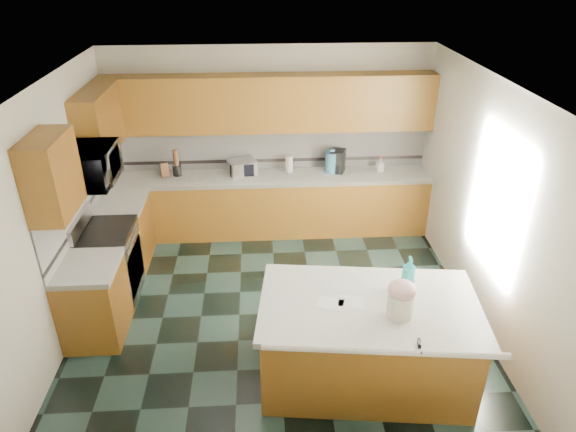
{
  "coord_description": "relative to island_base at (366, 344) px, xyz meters",
  "views": [
    {
      "loc": [
        -0.17,
        -4.84,
        3.88
      ],
      "look_at": [
        0.15,
        0.35,
        1.12
      ],
      "focal_mm": 32.0,
      "sensor_mm": 36.0,
      "label": 1
    }
  ],
  "objects": [
    {
      "name": "clamp_handle",
      "position": [
        0.29,
        -0.64,
        0.48
      ],
      "size": [
        0.01,
        0.06,
        0.01
      ],
      "primitive_type": "cylinder",
      "rotation": [
        1.57,
        0.0,
        0.0
      ],
      "color": "black",
      "rests_on": "island_top"
    },
    {
      "name": "water_jug",
      "position": [
        0.06,
        3.12,
        0.64
      ],
      "size": [
        0.19,
        0.19,
        0.31
      ],
      "primitive_type": "cylinder",
      "color": "teal",
      "rests_on": "back_countertop"
    },
    {
      "name": "left_backsplash",
      "position": [
        -3.12,
        1.61,
        0.81
      ],
      "size": [
        0.02,
        2.3,
        0.63
      ],
      "primitive_type": "cube",
      "color": "silver",
      "rests_on": "wall_left"
    },
    {
      "name": "treat_jar_knob_end_l",
      "position": [
        0.19,
        -0.19,
        0.82
      ],
      "size": [
        0.04,
        0.04,
        0.04
      ],
      "primitive_type": "sphere",
      "color": "tan",
      "rests_on": "treat_jar_lid"
    },
    {
      "name": "knife_block",
      "position": [
        -2.35,
        3.11,
        0.59
      ],
      "size": [
        0.15,
        0.17,
        0.22
      ],
      "primitive_type": "cube",
      "rotation": [
        -0.31,
        0.0,
        0.31
      ],
      "color": "#472814",
      "rests_on": "back_countertop"
    },
    {
      "name": "treat_jar_lid",
      "position": [
        0.23,
        -0.19,
        0.77
      ],
      "size": [
        0.25,
        0.25,
        0.16
      ],
      "primitive_type": "ellipsoid",
      "color": "beige",
      "rests_on": "treat_jar"
    },
    {
      "name": "left_base_cab_front",
      "position": [
        -2.83,
        0.82,
        0.0
      ],
      "size": [
        0.6,
        0.72,
        0.86
      ],
      "primitive_type": "cube",
      "color": "#381F09",
      "rests_on": "ground"
    },
    {
      "name": "microwave",
      "position": [
        -2.83,
        1.56,
        1.3
      ],
      "size": [
        0.5,
        0.73,
        0.41
      ],
      "primitive_type": "imported",
      "rotation": [
        0.0,
        0.0,
        1.57
      ],
      "color": "#B7B7BC",
      "rests_on": "wall_left"
    },
    {
      "name": "floor",
      "position": [
        -0.83,
        1.06,
        -0.43
      ],
      "size": [
        4.6,
        4.6,
        0.0
      ],
      "primitive_type": "plane",
      "color": "black",
      "rests_on": "ground"
    },
    {
      "name": "treat_jar_knob",
      "position": [
        0.23,
        -0.19,
        0.82
      ],
      "size": [
        0.08,
        0.03,
        0.03
      ],
      "primitive_type": "cylinder",
      "rotation": [
        0.0,
        1.57,
        0.0
      ],
      "color": "tan",
      "rests_on": "treat_jar_lid"
    },
    {
      "name": "range_cooktop",
      "position": [
        -2.83,
        1.56,
        0.47
      ],
      "size": [
        0.62,
        0.78,
        0.04
      ],
      "primitive_type": "cube",
      "color": "black",
      "rests_on": "range_body"
    },
    {
      "name": "wall_left",
      "position": [
        -3.15,
        1.06,
        0.92
      ],
      "size": [
        0.04,
        4.6,
        2.7
      ],
      "primitive_type": "cube",
      "color": "beige",
      "rests_on": "ground"
    },
    {
      "name": "soap_bottle_back",
      "position": [
        0.77,
        3.11,
        0.59
      ],
      "size": [
        0.11,
        0.11,
        0.21
      ],
      "primitive_type": "imported",
      "rotation": [
        0.0,
        0.0,
        0.21
      ],
      "color": "white",
      "rests_on": "back_countertop"
    },
    {
      "name": "coffee_carafe",
      "position": [
        0.15,
        3.09,
        0.56
      ],
      "size": [
        0.14,
        0.14,
        0.14
      ],
      "primitive_type": "cylinder",
      "color": "black",
      "rests_on": "back_countertop"
    },
    {
      "name": "paper_sheet_b",
      "position": [
        -0.37,
        0.02,
        0.49
      ],
      "size": [
        0.29,
        0.26,
        0.0
      ],
      "primitive_type": "cube",
      "rotation": [
        0.0,
        0.0,
        -0.36
      ],
      "color": "white",
      "rests_on": "island_top"
    },
    {
      "name": "back_countertop",
      "position": [
        -0.83,
        3.06,
        0.46
      ],
      "size": [
        4.6,
        0.64,
        0.06
      ],
      "primitive_type": "cube",
      "color": "white",
      "rests_on": "back_base_cab"
    },
    {
      "name": "utensil_bundle",
      "position": [
        -2.18,
        3.14,
        0.76
      ],
      "size": [
        0.07,
        0.07,
        0.23
      ],
      "primitive_type": "cylinder",
      "color": "#472814",
      "rests_on": "utensil_crock"
    },
    {
      "name": "treat_jar",
      "position": [
        0.23,
        -0.19,
        0.61
      ],
      "size": [
        0.25,
        0.25,
        0.24
      ],
      "primitive_type": "cylinder",
      "rotation": [
        0.0,
        0.0,
        0.1
      ],
      "color": "#F1E5D0",
      "rests_on": "island_top"
    },
    {
      "name": "island_top",
      "position": [
        0.0,
        0.0,
        0.46
      ],
      "size": [
        2.18,
        1.45,
        0.06
      ],
      "primitive_type": "cube",
      "rotation": [
        0.0,
        0.0,
        -0.12
      ],
      "color": "white",
      "rests_on": "island_base"
    },
    {
      "name": "water_jug_neck",
      "position": [
        0.06,
        3.12,
        0.82
      ],
      "size": [
        0.09,
        0.09,
        0.04
      ],
      "primitive_type": "cylinder",
      "color": "teal",
      "rests_on": "water_jug"
    },
    {
      "name": "clamp_body",
      "position": [
        0.29,
        -0.59,
        0.5
      ],
      "size": [
        0.04,
        0.09,
        0.08
      ],
      "primitive_type": "cube",
      "rotation": [
        0.0,
        0.0,
        -0.2
      ],
      "color": "black",
      "rests_on": "island_top"
    },
    {
      "name": "window_light_proxy",
      "position": [
        1.46,
        0.86,
        1.07
      ],
      "size": [
        0.02,
        1.4,
        1.1
      ],
      "primitive_type": "cube",
      "color": "white",
      "rests_on": "wall_right"
    },
    {
      "name": "paper_towel",
      "position": [
        -0.55,
        3.16,
        0.62
      ],
      "size": [
        0.11,
        0.11,
        0.25
      ],
      "primitive_type": "cylinder",
      "color": "white",
      "rests_on": "back_countertop"
    },
    {
      "name": "paper_towel_base",
      "position": [
        -0.55,
        3.16,
        0.5
      ],
      "size": [
        0.17,
        0.17,
        0.01
      ],
      "primitive_type": "cylinder",
      "color": "#B7B7BC",
      "rests_on": "back_countertop"
    },
    {
      "name": "left_counter_rear",
      "position": [
        -2.83,
        2.35,
        0.46
      ],
      "size": [
        0.64,
        0.82,
        0.06
      ],
      "primitive_type": "cube",
      "color": "white",
      "rests_on": "left_base_cab_rear"
    },
    {
      "name": "range_oven_door",
      "position": [
        -2.54,
        1.56,
        -0.03
      ],
      "size": [
        0.02,
        0.68,
        0.55
      ],
      "primitive_type": "cube",
      "color": "black",
      "rests_on": "range_body"
    },
    {
      "name": "ceiling",
      "position": [
        -0.83,
        1.06,
        2.27
      ],
      "size": [
        4.6,
        4.6,
        0.0
      ],
      "primitive_type": "plane",
      "color": "white",
      "rests_on": "ground"
    },
    {
      "name": "left_base_cab_rear",
      "position": [
        -2.83,
        2.35,
        0.0
      ],
      "size": [
        0.6,
        0.82,
        0.86
      ],
      "primitive_type": "cube",
      "color": "#381F09",
      "rests_on": "ground"
    },
    {
      "name": "island_bullnose",
      "position": [
        0.0,
        -0.61,
        0.46
      ],
      "size": [
        2.05,
        0.3,
        0.06
      ],
      "primitive_type": "cylinder",
      "rotation": [
        0.0,
        1.57,
        -0.12
      ],
      "color": "white",
      "rests_on": "island_base"
    },
    {
      "name": "paper_sheet_a",
      "position": [
        -0.17,
        0.03,
        0.49
      ],
      "size": [
        0.28,
        0.23,
        0.0
      ],
      "primitive_type": "cube",
      "rotation": [
        0.0,
        0.0,
        -0.24
      ],
      "color": "white",
      "rests_on": "island_top"
    },
    {
      "name": "soap_back_cap",
      "position": [
        0.77,
        3.11,
        0.71
      ],
      "size": [
        0.02,
        0.02,
        0.03
      ],
      "primitive_type": "cylinder",
      "color": "red",
      "rests_on": "soap_bottle_back"
    },
    {
      "name": "wall_back",
      "position": [
        -0.83,
        3.38,
        0.92
      ],
      "size": [
        4.6,
        0.04,
        2.7
      ],
      "primitive_type": "cube",
      "color": "beige",
      "rests_on": "ground"
    },
    {
      "name": "coffee_maker",
      "position": [
        0.15,
        3.14,
        0.66
      ],
      "size": [
        0.26,
        0.27,
        0.34
      ],
      "primitive_type": "cube",
      "rotation": [
        0.0,
        0.0,
        -0.36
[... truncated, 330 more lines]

